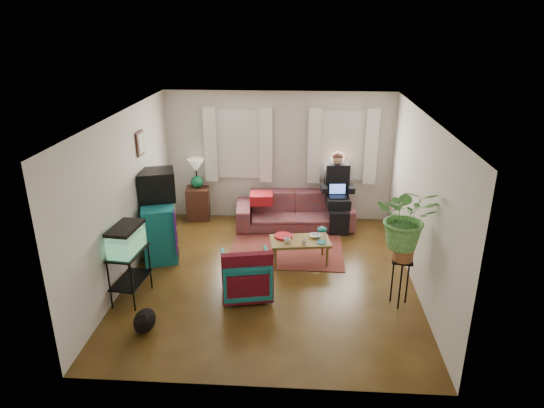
# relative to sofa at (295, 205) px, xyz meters

# --- Properties ---
(floor) EXTENTS (4.50, 5.00, 0.01)m
(floor) POSITION_rel_sofa_xyz_m (-0.34, -2.05, -0.45)
(floor) COLOR #4F2B14
(floor) RESTS_ON ground
(ceiling) EXTENTS (4.50, 5.00, 0.01)m
(ceiling) POSITION_rel_sofa_xyz_m (-0.34, -2.05, 2.15)
(ceiling) COLOR white
(ceiling) RESTS_ON wall_back
(wall_back) EXTENTS (4.50, 0.01, 2.60)m
(wall_back) POSITION_rel_sofa_xyz_m (-0.34, 0.45, 0.85)
(wall_back) COLOR silver
(wall_back) RESTS_ON floor
(wall_front) EXTENTS (4.50, 0.01, 2.60)m
(wall_front) POSITION_rel_sofa_xyz_m (-0.34, -4.55, 0.85)
(wall_front) COLOR silver
(wall_front) RESTS_ON floor
(wall_left) EXTENTS (0.01, 5.00, 2.60)m
(wall_left) POSITION_rel_sofa_xyz_m (-2.59, -2.05, 0.85)
(wall_left) COLOR silver
(wall_left) RESTS_ON floor
(wall_right) EXTENTS (0.01, 5.00, 2.60)m
(wall_right) POSITION_rel_sofa_xyz_m (1.91, -2.05, 0.85)
(wall_right) COLOR silver
(wall_right) RESTS_ON floor
(window_left) EXTENTS (1.08, 0.04, 1.38)m
(window_left) POSITION_rel_sofa_xyz_m (-1.14, 0.43, 1.10)
(window_left) COLOR white
(window_left) RESTS_ON wall_back
(window_right) EXTENTS (1.08, 0.04, 1.38)m
(window_right) POSITION_rel_sofa_xyz_m (0.91, 0.43, 1.10)
(window_right) COLOR white
(window_right) RESTS_ON wall_back
(curtains_left) EXTENTS (1.36, 0.06, 1.50)m
(curtains_left) POSITION_rel_sofa_xyz_m (-1.14, 0.35, 1.10)
(curtains_left) COLOR white
(curtains_left) RESTS_ON wall_back
(curtains_right) EXTENTS (1.36, 0.06, 1.50)m
(curtains_right) POSITION_rel_sofa_xyz_m (0.91, 0.35, 1.10)
(curtains_right) COLOR white
(curtains_right) RESTS_ON wall_back
(picture_frame) EXTENTS (0.04, 0.32, 0.40)m
(picture_frame) POSITION_rel_sofa_xyz_m (-2.56, -1.20, 1.50)
(picture_frame) COLOR #3D2616
(picture_frame) RESTS_ON wall_left
(area_rug) EXTENTS (2.02, 1.62, 0.01)m
(area_rug) POSITION_rel_sofa_xyz_m (-0.12, -1.04, -0.44)
(area_rug) COLOR #622C1C
(area_rug) RESTS_ON floor
(sofa) EXTENTS (2.35, 1.09, 0.89)m
(sofa) POSITION_rel_sofa_xyz_m (0.00, 0.00, 0.00)
(sofa) COLOR brown
(sofa) RESTS_ON floor
(seated_person) EXTENTS (0.63, 0.75, 1.36)m
(seated_person) POSITION_rel_sofa_xyz_m (0.82, 0.07, 0.23)
(seated_person) COLOR black
(seated_person) RESTS_ON sofa
(side_table) EXTENTS (0.51, 0.51, 0.67)m
(side_table) POSITION_rel_sofa_xyz_m (-1.99, 0.29, -0.11)
(side_table) COLOR #3F2317
(side_table) RESTS_ON floor
(table_lamp) EXTENTS (0.38, 0.38, 0.61)m
(table_lamp) POSITION_rel_sofa_xyz_m (-1.99, 0.29, 0.50)
(table_lamp) COLOR white
(table_lamp) RESTS_ON side_table
(dresser) EXTENTS (0.84, 1.19, 0.97)m
(dresser) POSITION_rel_sofa_xyz_m (-2.33, -1.33, 0.04)
(dresser) COLOR #116169
(dresser) RESTS_ON floor
(crt_tv) EXTENTS (0.73, 0.69, 0.52)m
(crt_tv) POSITION_rel_sofa_xyz_m (-2.35, -1.22, 0.78)
(crt_tv) COLOR black
(crt_tv) RESTS_ON dresser
(aquarium_stand) EXTENTS (0.45, 0.73, 0.77)m
(aquarium_stand) POSITION_rel_sofa_xyz_m (-2.34, -2.82, -0.06)
(aquarium_stand) COLOR black
(aquarium_stand) RESTS_ON floor
(aquarium) EXTENTS (0.41, 0.66, 0.41)m
(aquarium) POSITION_rel_sofa_xyz_m (-2.34, -2.82, 0.53)
(aquarium) COLOR #7FD899
(aquarium) RESTS_ON aquarium_stand
(black_cat) EXTENTS (0.36, 0.48, 0.37)m
(black_cat) POSITION_rel_sofa_xyz_m (-1.91, -3.59, -0.26)
(black_cat) COLOR black
(black_cat) RESTS_ON floor
(armchair) EXTENTS (0.83, 0.79, 0.73)m
(armchair) POSITION_rel_sofa_xyz_m (-0.67, -2.61, -0.08)
(armchair) COLOR #11556B
(armchair) RESTS_ON floor
(serape_throw) EXTENTS (0.75, 0.32, 0.60)m
(serape_throw) POSITION_rel_sofa_xyz_m (-0.61, -2.88, 0.07)
(serape_throw) COLOR #9E0A0A
(serape_throw) RESTS_ON armchair
(coffee_table) EXTENTS (1.06, 0.68, 0.41)m
(coffee_table) POSITION_rel_sofa_xyz_m (0.12, -1.51, -0.24)
(coffee_table) COLOR brown
(coffee_table) RESTS_ON floor
(cup_a) EXTENTS (0.13, 0.13, 0.09)m
(cup_a) POSITION_rel_sofa_xyz_m (-0.09, -1.63, 0.01)
(cup_a) COLOR white
(cup_a) RESTS_ON coffee_table
(cup_b) EXTENTS (0.10, 0.10, 0.08)m
(cup_b) POSITION_rel_sofa_xyz_m (0.19, -1.67, 0.01)
(cup_b) COLOR beige
(cup_b) RESTS_ON coffee_table
(bowl) EXTENTS (0.22, 0.22, 0.05)m
(bowl) POSITION_rel_sofa_xyz_m (0.37, -1.39, -0.01)
(bowl) COLOR white
(bowl) RESTS_ON coffee_table
(snack_tray) EXTENTS (0.35, 0.35, 0.04)m
(snack_tray) POSITION_rel_sofa_xyz_m (-0.17, -1.42, -0.02)
(snack_tray) COLOR #B21414
(snack_tray) RESTS_ON coffee_table
(birdcage) EXTENTS (0.18, 0.18, 0.29)m
(birdcage) POSITION_rel_sofa_xyz_m (0.48, -1.60, 0.11)
(birdcage) COLOR #115B6B
(birdcage) RESTS_ON coffee_table
(plant_stand) EXTENTS (0.35, 0.35, 0.73)m
(plant_stand) POSITION_rel_sofa_xyz_m (1.57, -2.73, -0.08)
(plant_stand) COLOR black
(plant_stand) RESTS_ON floor
(potted_plant) EXTENTS (0.93, 0.84, 0.92)m
(potted_plant) POSITION_rel_sofa_xyz_m (1.57, -2.73, 0.78)
(potted_plant) COLOR #599947
(potted_plant) RESTS_ON plant_stand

